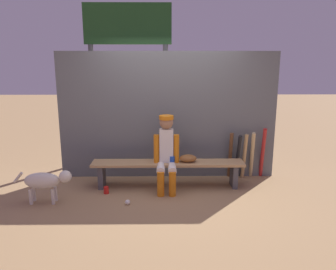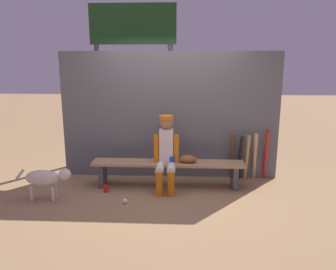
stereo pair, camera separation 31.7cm
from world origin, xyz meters
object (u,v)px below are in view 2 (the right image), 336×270
(baseball_glove, at_px, (188,159))
(baseball, at_px, (125,201))
(scoreboard, at_px, (136,46))
(dugout_bench, at_px, (168,167))
(cup_on_bench, at_px, (172,160))
(cup_on_ground, at_px, (106,189))
(bat_wood_natural, at_px, (255,156))
(bat_wood_tan, at_px, (247,158))
(dog, at_px, (46,178))
(player_seated, at_px, (166,151))
(bat_wood_dark, at_px, (232,156))
(bat_aluminum_black, at_px, (240,158))
(bat_aluminum_red, at_px, (266,154))

(baseball_glove, height_order, baseball, baseball_glove)
(baseball_glove, height_order, scoreboard, scoreboard)
(dugout_bench, xyz_separation_m, cup_on_bench, (0.07, -0.05, 0.15))
(dugout_bench, bearing_deg, cup_on_ground, -164.01)
(baseball_glove, relative_size, bat_wood_natural, 0.33)
(dugout_bench, distance_m, bat_wood_tan, 1.39)
(baseball, xyz_separation_m, dog, (-1.18, 0.09, 0.30))
(scoreboard, bearing_deg, baseball_glove, -56.40)
(cup_on_bench, relative_size, scoreboard, 0.03)
(cup_on_ground, distance_m, cup_on_bench, 1.15)
(player_seated, distance_m, dog, 1.85)
(baseball_glove, bearing_deg, bat_wood_tan, 20.28)
(cup_on_bench, height_order, dog, cup_on_bench)
(dugout_bench, bearing_deg, bat_wood_dark, 19.91)
(player_seated, xyz_separation_m, dog, (-1.75, -0.50, -0.30))
(bat_wood_dark, bearing_deg, bat_aluminum_black, -22.98)
(baseball, relative_size, cup_on_bench, 0.67)
(baseball_glove, bearing_deg, player_seated, -163.55)
(baseball_glove, bearing_deg, scoreboard, 123.60)
(bat_aluminum_red, xyz_separation_m, dog, (-3.45, -1.02, -0.12))
(bat_wood_dark, bearing_deg, baseball, -147.29)
(bat_aluminum_black, relative_size, bat_aluminum_red, 0.88)
(bat_wood_natural, bearing_deg, bat_wood_tan, -163.71)
(bat_wood_dark, xyz_separation_m, dog, (-2.88, -1.00, -0.08))
(bat_wood_dark, xyz_separation_m, bat_wood_natural, (0.39, 0.02, -0.00))
(dugout_bench, height_order, bat_wood_tan, bat_wood_tan)
(bat_aluminum_black, height_order, dog, bat_aluminum_black)
(player_seated, relative_size, bat_aluminum_red, 1.30)
(bat_wood_tan, height_order, cup_on_ground, bat_wood_tan)
(player_seated, relative_size, bat_aluminum_black, 1.48)
(baseball_glove, relative_size, cup_on_bench, 2.55)
(bat_wood_natural, xyz_separation_m, bat_aluminum_red, (0.19, 0.00, 0.04))
(dugout_bench, height_order, cup_on_ground, dugout_bench)
(bat_wood_natural, bearing_deg, dugout_bench, -164.30)
(bat_wood_natural, distance_m, cup_on_ground, 2.58)
(cup_on_ground, bearing_deg, bat_aluminum_red, 14.79)
(dugout_bench, relative_size, bat_wood_tan, 3.06)
(player_seated, xyz_separation_m, cup_on_ground, (-0.95, -0.18, -0.59))
(bat_wood_tan, relative_size, bat_aluminum_red, 0.88)
(baseball, relative_size, scoreboard, 0.02)
(baseball, relative_size, cup_on_ground, 0.67)
(player_seated, distance_m, bat_aluminum_black, 1.34)
(dugout_bench, height_order, player_seated, player_seated)
(dugout_bench, distance_m, scoreboard, 2.61)
(bat_wood_dark, xyz_separation_m, bat_aluminum_black, (0.12, -0.05, -0.02))
(baseball_glove, distance_m, bat_aluminum_black, 0.96)
(bat_wood_dark, relative_size, baseball, 11.40)
(bat_wood_dark, relative_size, bat_aluminum_red, 0.92)
(dugout_bench, xyz_separation_m, dog, (-1.78, -0.60, 0.00))
(player_seated, relative_size, bat_wood_tan, 1.48)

